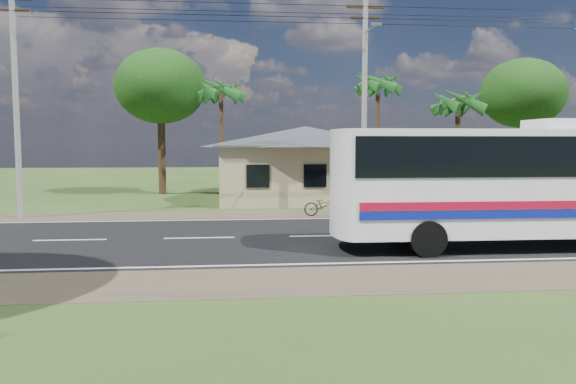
# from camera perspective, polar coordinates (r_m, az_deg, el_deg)

# --- Properties ---
(ground) EXTENTS (120.00, 120.00, 0.00)m
(ground) POSITION_cam_1_polar(r_m,az_deg,el_deg) (20.64, 3.63, -4.53)
(ground) COLOR #2D4719
(ground) RESTS_ON ground
(road) EXTENTS (120.00, 16.00, 0.03)m
(road) POSITION_cam_1_polar(r_m,az_deg,el_deg) (20.64, 3.63, -4.50)
(road) COLOR black
(road) RESTS_ON ground
(house) EXTENTS (12.40, 10.00, 5.00)m
(house) POSITION_cam_1_polar(r_m,az_deg,el_deg) (33.37, 1.77, 3.67)
(house) COLOR tan
(house) RESTS_ON ground
(waiting_shed) EXTENTS (5.20, 4.48, 3.35)m
(waiting_shed) POSITION_cam_1_polar(r_m,az_deg,el_deg) (32.90, 24.10, 3.37)
(waiting_shed) COLOR #332412
(waiting_shed) RESTS_ON ground
(concrete_barrier) EXTENTS (7.00, 0.30, 0.90)m
(concrete_barrier) POSITION_cam_1_polar(r_m,az_deg,el_deg) (30.03, 25.02, -1.13)
(concrete_barrier) COLOR #9E9E99
(concrete_barrier) RESTS_ON ground
(utility_poles) EXTENTS (32.80, 2.22, 11.00)m
(utility_poles) POSITION_cam_1_polar(r_m,az_deg,el_deg) (27.33, 7.10, 9.90)
(utility_poles) COLOR #9E9E99
(utility_poles) RESTS_ON ground
(palm_near) EXTENTS (2.80, 2.80, 6.70)m
(palm_near) POSITION_cam_1_polar(r_m,az_deg,el_deg) (33.69, 16.91, 8.70)
(palm_near) COLOR #47301E
(palm_near) RESTS_ON ground
(palm_mid) EXTENTS (2.80, 2.80, 8.20)m
(palm_mid) POSITION_cam_1_polar(r_m,az_deg,el_deg) (36.97, 9.13, 10.75)
(palm_mid) COLOR #47301E
(palm_mid) RESTS_ON ground
(palm_far) EXTENTS (2.80, 2.80, 7.70)m
(palm_far) POSITION_cam_1_polar(r_m,az_deg,el_deg) (36.24, -6.82, 10.13)
(palm_far) COLOR #47301E
(palm_far) RESTS_ON ground
(tree_behind_house) EXTENTS (6.00, 6.00, 9.61)m
(tree_behind_house) POSITION_cam_1_polar(r_m,az_deg,el_deg) (38.56, -12.82, 10.39)
(tree_behind_house) COLOR #47301E
(tree_behind_house) RESTS_ON ground
(tree_behind_shed) EXTENTS (5.60, 5.60, 9.02)m
(tree_behind_shed) POSITION_cam_1_polar(r_m,az_deg,el_deg) (41.05, 22.75, 9.18)
(tree_behind_shed) COLOR #47301E
(tree_behind_shed) RESTS_ON ground
(coach_bus) EXTENTS (13.46, 3.03, 4.17)m
(coach_bus) POSITION_cam_1_polar(r_m,az_deg,el_deg) (20.15, 24.97, 1.61)
(coach_bus) COLOR white
(coach_bus) RESTS_ON ground
(motorcycle) EXTENTS (1.94, 0.72, 1.01)m
(motorcycle) POSITION_cam_1_polar(r_m,az_deg,el_deg) (26.34, 3.73, -1.35)
(motorcycle) COLOR black
(motorcycle) RESTS_ON ground
(person) EXTENTS (0.61, 0.41, 1.66)m
(person) POSITION_cam_1_polar(r_m,az_deg,el_deg) (27.98, 20.16, -0.60)
(person) COLOR navy
(person) RESTS_ON ground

